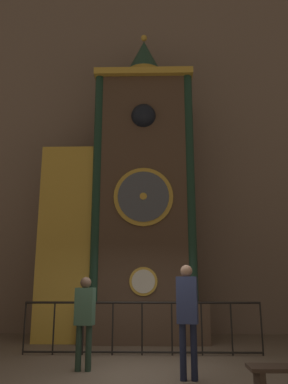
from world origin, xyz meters
name	(u,v)px	position (x,y,z in m)	size (l,w,h in m)	color
ground_plane	(139,376)	(0.00, 0.00, 0.00)	(28.00, 28.00, 0.00)	brown
cathedral_back_wall	(142,134)	(-0.09, 5.21, 6.49)	(24.00, 0.32, 13.00)	#7A6656
clock_tower	(128,204)	(-0.46, 3.69, 3.72)	(4.54, 1.80, 9.26)	brown
railing_fence	(142,325)	(0.00, 1.78, 0.62)	(5.23, 0.05, 1.11)	black
visitor_near	(85,314)	(-1.01, 0.30, 0.98)	(0.37, 0.27, 1.63)	#213427
visitor_far	(187,309)	(0.82, -0.30, 1.10)	(0.38, 0.29, 1.83)	#1B213A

